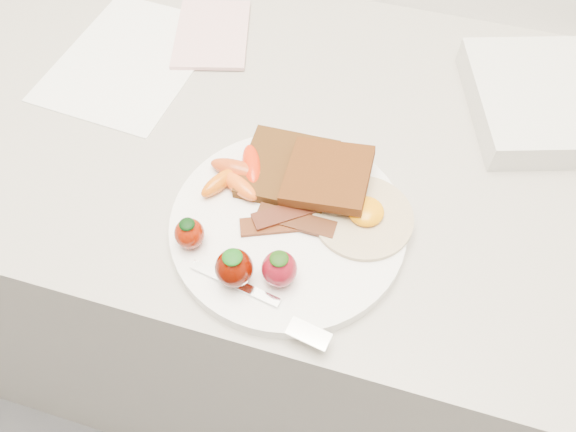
# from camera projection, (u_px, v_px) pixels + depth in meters

# --- Properties ---
(counter) EXTENTS (2.00, 0.60, 0.90)m
(counter) POSITION_uv_depth(u_px,v_px,m) (305.00, 288.00, 1.11)
(counter) COLOR gray
(counter) RESTS_ON ground
(plate) EXTENTS (0.27, 0.27, 0.02)m
(plate) POSITION_uv_depth(u_px,v_px,m) (288.00, 225.00, 0.64)
(plate) COLOR white
(plate) RESTS_ON counter
(toast_lower) EXTENTS (0.11, 0.11, 0.01)m
(toast_lower) POSITION_uv_depth(u_px,v_px,m) (288.00, 169.00, 0.67)
(toast_lower) COLOR #33180C
(toast_lower) RESTS_ON plate
(toast_upper) EXTENTS (0.10, 0.10, 0.02)m
(toast_upper) POSITION_uv_depth(u_px,v_px,m) (328.00, 175.00, 0.65)
(toast_upper) COLOR #432006
(toast_upper) RESTS_ON toast_lower
(fried_egg) EXTENTS (0.12, 0.12, 0.02)m
(fried_egg) POSITION_uv_depth(u_px,v_px,m) (364.00, 215.00, 0.64)
(fried_egg) COLOR beige
(fried_egg) RESTS_ON plate
(bacon_strips) EXTENTS (0.11, 0.08, 0.01)m
(bacon_strips) POSITION_uv_depth(u_px,v_px,m) (289.00, 219.00, 0.63)
(bacon_strips) COLOR black
(bacon_strips) RESTS_ON plate
(baby_carrots) EXTENTS (0.07, 0.10, 0.02)m
(baby_carrots) POSITION_uv_depth(u_px,v_px,m) (238.00, 174.00, 0.66)
(baby_carrots) COLOR #BC4216
(baby_carrots) RESTS_ON plate
(strawberries) EXTENTS (0.14, 0.06, 0.05)m
(strawberries) POSITION_uv_depth(u_px,v_px,m) (239.00, 260.00, 0.58)
(strawberries) COLOR #741302
(strawberries) RESTS_ON plate
(fork) EXTENTS (0.17, 0.06, 0.00)m
(fork) POSITION_uv_depth(u_px,v_px,m) (268.00, 306.00, 0.58)
(fork) COLOR white
(fork) RESTS_ON plate
(paper_sheet) EXTENTS (0.21, 0.27, 0.00)m
(paper_sheet) POSITION_uv_depth(u_px,v_px,m) (131.00, 59.00, 0.82)
(paper_sheet) COLOR white
(paper_sheet) RESTS_ON counter
(notepad) EXTENTS (0.14, 0.18, 0.01)m
(notepad) POSITION_uv_depth(u_px,v_px,m) (212.00, 34.00, 0.84)
(notepad) COLOR beige
(notepad) RESTS_ON paper_sheet
(appliance) EXTENTS (0.31, 0.28, 0.04)m
(appliance) POSITION_uv_depth(u_px,v_px,m) (571.00, 100.00, 0.74)
(appliance) COLOR silver
(appliance) RESTS_ON counter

